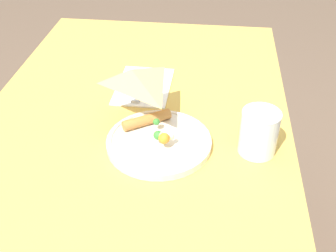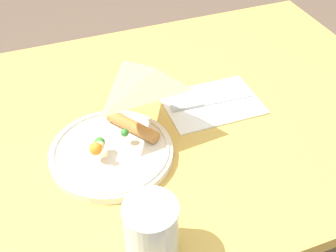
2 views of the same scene
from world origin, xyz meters
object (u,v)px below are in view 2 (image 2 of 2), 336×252
(plate_pizza, at_px, (111,150))
(butter_knife, at_px, (208,102))
(napkin_folded, at_px, (211,103))
(dining_table, at_px, (170,152))
(milk_glass, at_px, (151,231))

(plate_pizza, bearing_deg, butter_knife, 18.37)
(napkin_folded, relative_size, butter_knife, 1.10)
(dining_table, xyz_separation_m, butter_knife, (0.09, 0.00, 0.12))
(dining_table, distance_m, plate_pizza, 0.21)
(plate_pizza, bearing_deg, milk_glass, -87.90)
(napkin_folded, height_order, butter_knife, butter_knife)
(butter_knife, bearing_deg, dining_table, -174.34)
(plate_pizza, distance_m, butter_knife, 0.25)
(milk_glass, bearing_deg, napkin_folded, 50.78)
(plate_pizza, height_order, butter_knife, plate_pizza)
(milk_glass, relative_size, butter_knife, 0.54)
(plate_pizza, xyz_separation_m, napkin_folded, (0.24, 0.08, -0.01))
(dining_table, height_order, milk_glass, milk_glass)
(napkin_folded, bearing_deg, plate_pizza, -162.35)
(dining_table, xyz_separation_m, napkin_folded, (0.09, 0.00, 0.11))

